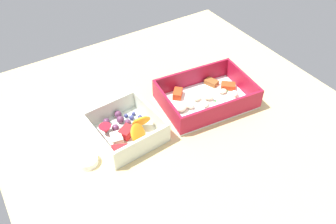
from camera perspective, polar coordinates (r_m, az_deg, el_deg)
table_surface at (r=81.23cm, az=1.28°, el=-1.13°), size 80.00×80.00×2.00cm
pasta_container at (r=83.34cm, az=6.42°, el=2.41°), size 23.51×17.56×5.57cm
fruit_bowl at (r=75.12cm, az=-7.07°, el=-3.05°), size 14.84×15.26×5.53cm
paper_cup_liner at (r=72.19cm, az=-13.45°, el=-7.99°), size 4.36×4.36×1.50cm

